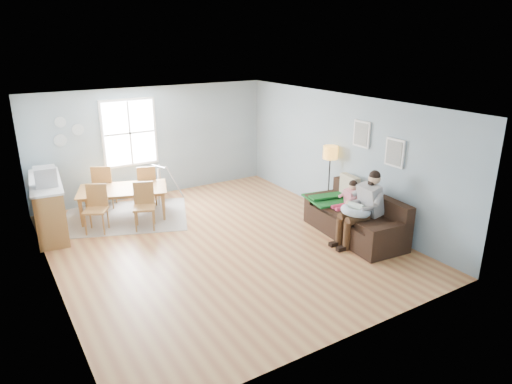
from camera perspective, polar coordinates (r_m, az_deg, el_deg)
room at (r=8.25m, az=-4.83°, el=8.95°), size 8.40×9.40×3.90m
window at (r=11.36m, az=-15.54°, el=7.13°), size 1.32×0.08×1.62m
pictures at (r=9.31m, az=14.95°, el=5.93°), size 0.05×1.34×0.74m
wall_plates at (r=11.03m, az=-22.64°, el=6.98°), size 0.67×0.02×0.66m
sofa at (r=9.42m, az=12.46°, el=-3.51°), size 1.15×2.31×0.90m
green_throw at (r=9.82m, az=9.48°, el=-0.77°), size 1.17×1.07×0.04m
beige_pillow at (r=9.81m, az=11.60°, el=0.56°), size 0.21×0.54×0.52m
father at (r=8.94m, az=13.23°, el=-1.67°), size 1.03×0.49×1.44m
nursing_pillow at (r=8.87m, az=12.35°, el=-2.30°), size 0.62×0.61×0.23m
infant at (r=8.86m, az=12.21°, el=-1.71°), size 0.21×0.40×0.15m
toddler at (r=9.37m, az=11.44°, el=-0.69°), size 0.57×0.31×0.87m
floor_lamp at (r=10.14m, az=9.25°, el=4.18°), size 0.32×0.32×1.57m
storage_cube at (r=9.06m, az=16.73°, el=-5.15°), size 0.56×0.52×0.54m
rug at (r=10.64m, az=-16.02°, el=-2.98°), size 3.23×2.87×0.01m
dining_table at (r=10.52m, az=-16.18°, el=-1.33°), size 2.12×1.60×0.66m
chair_sw at (r=9.89m, az=-19.33°, el=-1.53°), size 0.60×0.60×0.98m
chair_se at (r=9.78m, az=-13.82°, el=-1.26°), size 0.57×0.57×0.97m
chair_nw at (r=11.12m, az=-18.53°, el=0.99°), size 0.63×0.63×1.04m
chair_ne at (r=11.03m, az=-13.48°, el=1.13°), size 0.55×0.55×0.99m
counter at (r=10.20m, az=-24.47°, el=-1.61°), size 0.78×2.03×1.11m
monitor at (r=9.62m, az=-24.85°, el=1.77°), size 0.42×0.40×0.37m
baby_swing at (r=11.50m, az=-11.95°, el=0.98°), size 1.06×1.07×0.84m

